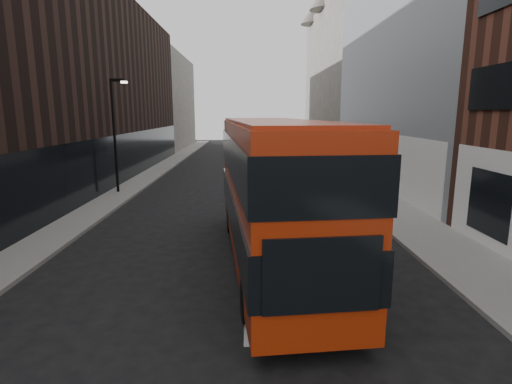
{
  "coord_description": "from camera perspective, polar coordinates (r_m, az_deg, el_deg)",
  "views": [
    {
      "loc": [
        0.04,
        -7.25,
        5.1
      ],
      "look_at": [
        0.3,
        5.81,
        2.5
      ],
      "focal_mm": 28.0,
      "sensor_mm": 36.0,
      "label": 1
    }
  ],
  "objects": [
    {
      "name": "grey_bus",
      "position": [
        49.93,
        2.68,
        7.66
      ],
      "size": [
        3.78,
        11.68,
        3.71
      ],
      "rotation": [
        0.0,
        0.0,
        0.09
      ],
      "color": "black",
      "rests_on": "ground"
    },
    {
      "name": "building_left_mid",
      "position": [
        39.04,
        -18.87,
        13.45
      ],
      "size": [
        5.0,
        24.0,
        14.0
      ],
      "primitive_type": "cube",
      "color": "black",
      "rests_on": "ground"
    },
    {
      "name": "building_modern_block",
      "position": [
        30.85,
        21.93,
        19.42
      ],
      "size": [
        5.03,
        22.0,
        20.0
      ],
      "color": "#9EA3A8",
      "rests_on": "ground"
    },
    {
      "name": "building_left_far",
      "position": [
        60.38,
        -12.45,
        12.31
      ],
      "size": [
        5.0,
        20.0,
        13.0
      ],
      "primitive_type": "cube",
      "color": "#68635C",
      "rests_on": "ground"
    },
    {
      "name": "sidewalk_right",
      "position": [
        33.48,
        11.76,
        2.38
      ],
      "size": [
        3.0,
        80.0,
        0.15
      ],
      "primitive_type": "cube",
      "color": "slate",
      "rests_on": "ground"
    },
    {
      "name": "red_bus",
      "position": [
        13.3,
        2.41,
        0.87
      ],
      "size": [
        3.98,
        12.25,
        4.87
      ],
      "rotation": [
        0.0,
        0.0,
        0.1
      ],
      "color": "#A12509",
      "rests_on": "ground"
    },
    {
      "name": "ground",
      "position": [
        8.86,
        -1.3,
        -23.86
      ],
      "size": [
        140.0,
        140.0,
        0.0
      ],
      "primitive_type": "plane",
      "color": "black",
      "rests_on": "ground"
    },
    {
      "name": "street_lamp",
      "position": [
        26.58,
        -19.47,
        8.64
      ],
      "size": [
        1.06,
        0.22,
        7.0
      ],
      "color": "black",
      "rests_on": "sidewalk_left"
    },
    {
      "name": "sidewalk_left",
      "position": [
        33.62,
        -14.98,
        2.27
      ],
      "size": [
        2.0,
        80.0,
        0.15
      ],
      "primitive_type": "cube",
      "color": "slate",
      "rests_on": "ground"
    },
    {
      "name": "car_a",
      "position": [
        23.87,
        5.36,
        0.38
      ],
      "size": [
        1.6,
        3.69,
        1.24
      ],
      "primitive_type": "imported",
      "rotation": [
        0.0,
        0.0,
        0.04
      ],
      "color": "black",
      "rests_on": "ground"
    },
    {
      "name": "building_victorian",
      "position": [
        52.69,
        11.75,
        15.98
      ],
      "size": [
        6.5,
        24.0,
        21.0
      ],
      "color": "#68635C",
      "rests_on": "ground"
    },
    {
      "name": "car_b",
      "position": [
        28.57,
        2.96,
        2.45
      ],
      "size": [
        1.81,
        4.56,
        1.48
      ],
      "primitive_type": "imported",
      "rotation": [
        0.0,
        0.0,
        -0.06
      ],
      "color": "#999CA1",
      "rests_on": "ground"
    },
    {
      "name": "car_c",
      "position": [
        32.04,
        7.04,
        3.25
      ],
      "size": [
        2.44,
        4.95,
        1.38
      ],
      "primitive_type": "imported",
      "rotation": [
        0.0,
        0.0,
        0.11
      ],
      "color": "black",
      "rests_on": "ground"
    }
  ]
}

